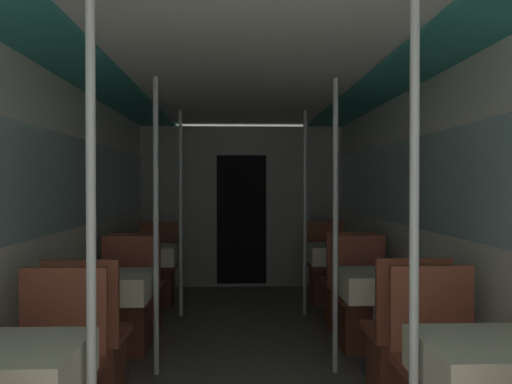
# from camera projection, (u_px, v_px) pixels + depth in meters

# --- Properties ---
(wall_left) EXTENTS (0.05, 8.27, 2.08)m
(wall_left) POSITION_uv_depth(u_px,v_px,m) (64.00, 218.00, 4.15)
(wall_left) COLOR silver
(wall_left) RESTS_ON ground_plane
(wall_right) EXTENTS (0.05, 8.27, 2.08)m
(wall_right) POSITION_uv_depth(u_px,v_px,m) (423.00, 217.00, 4.24)
(wall_right) COLOR silver
(wall_right) RESTS_ON ground_plane
(ceiling_panel) EXTENTS (2.65, 8.27, 0.07)m
(ceiling_panel) POSITION_uv_depth(u_px,v_px,m) (246.00, 77.00, 4.18)
(ceiling_panel) COLOR white
(ceiling_panel) RESTS_ON wall_left
(bulkhead_far) EXTENTS (2.60, 0.09, 2.08)m
(bulkhead_far) POSITION_uv_depth(u_px,v_px,m) (242.00, 207.00, 7.40)
(bulkhead_far) COLOR #A8A8A3
(bulkhead_far) RESTS_ON ground_plane
(dining_table_left_0) EXTENTS (0.58, 0.58, 0.71)m
(dining_table_left_0) POSITION_uv_depth(u_px,v_px,m) (6.00, 379.00, 2.19)
(dining_table_left_0) COLOR #4C4C51
(dining_table_left_0) RESTS_ON ground_plane
(support_pole_left_0) EXTENTS (0.04, 0.04, 2.08)m
(support_pole_left_0) POSITION_uv_depth(u_px,v_px,m) (91.00, 260.00, 2.20)
(support_pole_left_0) COLOR silver
(support_pole_left_0) RESTS_ON ground_plane
(dining_table_left_1) EXTENTS (0.58, 0.58, 0.71)m
(dining_table_left_1) POSITION_uv_depth(u_px,v_px,m) (109.00, 291.00, 3.97)
(dining_table_left_1) COLOR #4C4C51
(dining_table_left_1) RESTS_ON ground_plane
(chair_left_near_1) EXTENTS (0.44, 0.44, 0.90)m
(chair_left_near_1) POSITION_uv_depth(u_px,v_px,m) (88.00, 359.00, 3.41)
(chair_left_near_1) COLOR brown
(chair_left_near_1) RESTS_ON ground_plane
(chair_left_far_1) EXTENTS (0.44, 0.44, 0.90)m
(chair_left_far_1) POSITION_uv_depth(u_px,v_px,m) (125.00, 316.00, 4.53)
(chair_left_far_1) COLOR brown
(chair_left_far_1) RESTS_ON ground_plane
(support_pole_left_1) EXTENTS (0.04, 0.04, 2.08)m
(support_pole_left_1) POSITION_uv_depth(u_px,v_px,m) (156.00, 226.00, 3.97)
(support_pole_left_1) COLOR silver
(support_pole_left_1) RESTS_ON ground_plane
(dining_table_left_2) EXTENTS (0.58, 0.58, 0.71)m
(dining_table_left_2) POSITION_uv_depth(u_px,v_px,m) (148.00, 258.00, 5.74)
(dining_table_left_2) COLOR #4C4C51
(dining_table_left_2) RESTS_ON ground_plane
(chair_left_near_2) EXTENTS (0.44, 0.44, 0.90)m
(chair_left_near_2) POSITION_uv_depth(u_px,v_px,m) (139.00, 299.00, 5.18)
(chair_left_near_2) COLOR brown
(chair_left_near_2) RESTS_ON ground_plane
(chair_left_far_2) EXTENTS (0.44, 0.44, 0.90)m
(chair_left_far_2) POSITION_uv_depth(u_px,v_px,m) (156.00, 279.00, 6.31)
(chair_left_far_2) COLOR brown
(chair_left_far_2) RESTS_ON ground_plane
(support_pole_left_2) EXTENTS (0.04, 0.04, 2.08)m
(support_pole_left_2) POSITION_uv_depth(u_px,v_px,m) (181.00, 213.00, 5.75)
(support_pole_left_2) COLOR silver
(support_pole_left_2) RESTS_ON ground_plane
(dining_table_right_0) EXTENTS (0.58, 0.58, 0.71)m
(dining_table_right_0) POSITION_uv_depth(u_px,v_px,m) (495.00, 373.00, 2.26)
(dining_table_right_0) COLOR #4C4C51
(dining_table_right_0) RESTS_ON ground_plane
(support_pole_right_0) EXTENTS (0.04, 0.04, 2.08)m
(support_pole_right_0) POSITION_uv_depth(u_px,v_px,m) (414.00, 259.00, 2.24)
(support_pole_right_0) COLOR silver
(support_pole_right_0) RESTS_ON ground_plane
(dining_table_right_1) EXTENTS (0.58, 0.58, 0.71)m
(dining_table_right_1) POSITION_uv_depth(u_px,v_px,m) (381.00, 290.00, 4.03)
(dining_table_right_1) COLOR #4C4C51
(dining_table_right_1) RESTS_ON ground_plane
(chair_right_near_1) EXTENTS (0.44, 0.44, 0.90)m
(chair_right_near_1) POSITION_uv_depth(u_px,v_px,m) (404.00, 356.00, 3.48)
(chair_right_near_1) COLOR brown
(chair_right_near_1) RESTS_ON ground_plane
(chair_right_far_1) EXTENTS (0.44, 0.44, 0.90)m
(chair_right_far_1) POSITION_uv_depth(u_px,v_px,m) (363.00, 314.00, 4.60)
(chair_right_far_1) COLOR brown
(chair_right_far_1) RESTS_ON ground_plane
(support_pole_right_1) EXTENTS (0.04, 0.04, 2.08)m
(support_pole_right_1) POSITION_uv_depth(u_px,v_px,m) (335.00, 226.00, 4.02)
(support_pole_right_1) COLOR silver
(support_pole_right_1) RESTS_ON ground_plane
(dining_table_right_2) EXTENTS (0.58, 0.58, 0.71)m
(dining_table_right_2) POSITION_uv_depth(u_px,v_px,m) (337.00, 257.00, 5.81)
(dining_table_right_2) COLOR #4C4C51
(dining_table_right_2) RESTS_ON ground_plane
(chair_right_near_2) EXTENTS (0.44, 0.44, 0.90)m
(chair_right_near_2) POSITION_uv_depth(u_px,v_px,m) (348.00, 298.00, 5.25)
(chair_right_near_2) COLOR brown
(chair_right_near_2) RESTS_ON ground_plane
(chair_right_far_2) EXTENTS (0.44, 0.44, 0.90)m
(chair_right_far_2) POSITION_uv_depth(u_px,v_px,m) (328.00, 278.00, 6.37)
(chair_right_far_2) COLOR brown
(chair_right_far_2) RESTS_ON ground_plane
(support_pole_right_2) EXTENTS (0.04, 0.04, 2.08)m
(support_pole_right_2) POSITION_uv_depth(u_px,v_px,m) (305.00, 213.00, 5.79)
(support_pole_right_2) COLOR silver
(support_pole_right_2) RESTS_ON ground_plane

